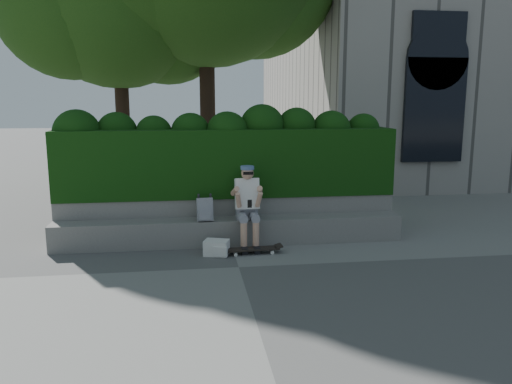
{
  "coord_description": "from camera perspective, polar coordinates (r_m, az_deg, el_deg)",
  "views": [
    {
      "loc": [
        -0.72,
        -7.08,
        2.45
      ],
      "look_at": [
        0.4,
        1.0,
        0.95
      ],
      "focal_mm": 35.0,
      "sensor_mm": 36.0,
      "label": 1
    }
  ],
  "objects": [
    {
      "name": "backpack_plaid",
      "position": [
        8.43,
        -5.87,
        -2.0
      ],
      "size": [
        0.28,
        0.16,
        0.39
      ],
      "primitive_type": "cube",
      "rotation": [
        0.0,
        0.0,
        0.07
      ],
      "color": "#A9A9AD",
      "rests_on": "bench_ledge"
    },
    {
      "name": "hedge",
      "position": [
        9.13,
        -3.32,
        3.48
      ],
      "size": [
        6.0,
        1.0,
        1.2
      ],
      "primitive_type": "cube",
      "color": "black",
      "rests_on": "planter_wall"
    },
    {
      "name": "person",
      "position": [
        8.39,
        -0.98,
        -1.27
      ],
      "size": [
        0.4,
        0.76,
        1.38
      ],
      "color": "gray",
      "rests_on": "ground"
    },
    {
      "name": "planter_wall",
      "position": [
        9.08,
        -3.14,
        -2.81
      ],
      "size": [
        6.0,
        0.5,
        0.75
      ],
      "primitive_type": "cube",
      "color": "gray",
      "rests_on": "ground"
    },
    {
      "name": "ground",
      "position": [
        7.53,
        -1.99,
        -8.58
      ],
      "size": [
        80.0,
        80.0,
        0.0
      ],
      "primitive_type": "plane",
      "color": "slate",
      "rests_on": "ground"
    },
    {
      "name": "skateboard",
      "position": [
        8.14,
        -0.35,
        -6.56
      ],
      "size": [
        0.87,
        0.26,
        0.09
      ],
      "rotation": [
        0.0,
        0.0,
        0.05
      ],
      "color": "black",
      "rests_on": "ground"
    },
    {
      "name": "bench_ledge",
      "position": [
        8.66,
        -2.86,
        -4.49
      ],
      "size": [
        6.0,
        0.45,
        0.45
      ],
      "primitive_type": "cube",
      "color": "gray",
      "rests_on": "ground"
    },
    {
      "name": "backpack_ground",
      "position": [
        8.08,
        -4.53,
        -6.36
      ],
      "size": [
        0.45,
        0.37,
        0.25
      ],
      "primitive_type": "cube",
      "rotation": [
        0.0,
        0.0,
        -0.32
      ],
      "color": "white",
      "rests_on": "ground"
    }
  ]
}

